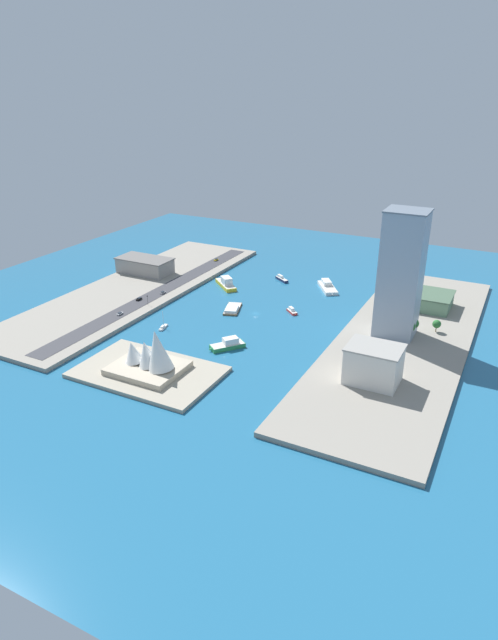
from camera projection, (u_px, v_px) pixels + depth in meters
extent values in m
plane|color=#23668E|center=(255.00, 314.00, 351.99)|extent=(440.00, 440.00, 0.00)
cube|color=gray|center=(403.00, 341.00, 311.63)|extent=(70.00, 240.00, 2.49)
cube|color=gray|center=(138.00, 289.00, 391.35)|extent=(70.00, 240.00, 2.49)
cube|color=#A89E89|center=(148.00, 372.00, 278.63)|extent=(72.55, 46.26, 2.00)
cube|color=#38383D|center=(160.00, 291.00, 382.37)|extent=(12.98, 228.00, 0.15)
cube|color=white|center=(163.00, 328.00, 330.62)|extent=(4.02, 9.31, 1.04)
cone|color=white|center=(167.00, 324.00, 334.86)|extent=(1.10, 1.10, 0.93)
cube|color=white|center=(163.00, 327.00, 329.29)|extent=(2.21, 3.51, 1.01)
cube|color=beige|center=(163.00, 327.00, 330.39)|extent=(3.86, 8.94, 0.10)
cylinder|color=silver|center=(163.00, 319.00, 328.82)|extent=(0.24, 0.24, 10.00)
cube|color=silver|center=(328.00, 288.00, 392.93)|extent=(21.99, 26.89, 2.34)
cone|color=silver|center=(332.00, 295.00, 380.35)|extent=(2.92, 2.92, 2.11)
cube|color=white|center=(326.00, 282.00, 395.78)|extent=(10.20, 11.60, 3.10)
cube|color=beige|center=(328.00, 286.00, 392.44)|extent=(21.11, 25.81, 0.10)
cube|color=yellow|center=(226.00, 285.00, 398.14)|extent=(24.45, 22.72, 2.64)
cone|color=yellow|center=(220.00, 279.00, 409.81)|extent=(3.36, 3.36, 2.38)
cube|color=white|center=(227.00, 281.00, 394.92)|extent=(11.02, 10.69, 5.25)
cube|color=beige|center=(226.00, 283.00, 397.59)|extent=(23.48, 21.81, 0.10)
cube|color=red|center=(292.00, 312.00, 352.90)|extent=(9.69, 9.21, 1.47)
cone|color=red|center=(295.00, 315.00, 348.29)|extent=(1.86, 1.86, 1.32)
cube|color=white|center=(291.00, 309.00, 352.98)|extent=(4.79, 4.61, 1.99)
cube|color=beige|center=(292.00, 311.00, 352.59)|extent=(9.30, 8.84, 0.10)
cube|color=brown|center=(233.00, 309.00, 357.61)|extent=(15.22, 22.83, 1.20)
cone|color=brown|center=(236.00, 303.00, 367.44)|extent=(1.37, 1.37, 1.08)
cube|color=white|center=(232.00, 309.00, 353.87)|extent=(10.85, 13.32, 1.63)
cube|color=beige|center=(233.00, 308.00, 357.35)|extent=(14.61, 21.92, 0.10)
cube|color=#2D8C4C|center=(227.00, 346.00, 305.75)|extent=(17.62, 19.75, 2.44)
cone|color=#2D8C4C|center=(210.00, 349.00, 301.77)|extent=(3.08, 3.08, 2.20)
cube|color=white|center=(230.00, 341.00, 305.30)|extent=(9.11, 9.69, 3.48)
cube|color=beige|center=(227.00, 344.00, 305.24)|extent=(16.92, 18.96, 0.10)
cube|color=#1E284C|center=(282.00, 279.00, 410.35)|extent=(13.13, 10.73, 1.87)
cone|color=#1E284C|center=(287.00, 282.00, 404.32)|extent=(2.34, 2.34, 1.68)
cube|color=white|center=(280.00, 276.00, 411.63)|extent=(5.95, 5.06, 1.84)
cube|color=beige|center=(282.00, 278.00, 409.96)|extent=(12.61, 10.30, 0.10)
cube|color=silver|center=(373.00, 365.00, 263.62)|extent=(25.24, 19.75, 17.96)
cube|color=#9D9992|center=(375.00, 347.00, 259.89)|extent=(26.25, 20.54, 0.80)
cube|color=slate|center=(422.00, 299.00, 355.98)|extent=(36.36, 27.00, 8.79)
cube|color=#47624A|center=(423.00, 293.00, 354.07)|extent=(37.82, 28.08, 0.80)
cube|color=gray|center=(145.00, 266.00, 418.40)|extent=(40.49, 20.99, 10.79)
cube|color=slate|center=(144.00, 259.00, 416.10)|extent=(42.11, 21.83, 0.80)
cube|color=#8C9EB2|center=(401.00, 275.00, 303.61)|extent=(22.22, 20.06, 71.61)
cube|color=slate|center=(408.00, 210.00, 289.19)|extent=(23.11, 20.86, 0.80)
cylinder|color=black|center=(139.00, 301.00, 365.01)|extent=(0.27, 0.65, 0.64)
cylinder|color=black|center=(136.00, 300.00, 365.71)|extent=(0.27, 0.65, 0.64)
cylinder|color=black|center=(142.00, 299.00, 367.70)|extent=(0.27, 0.65, 0.64)
cylinder|color=black|center=(139.00, 299.00, 368.40)|extent=(0.27, 0.65, 0.64)
cube|color=black|center=(139.00, 299.00, 366.57)|extent=(2.16, 4.71, 0.89)
cube|color=#262D38|center=(139.00, 298.00, 366.48)|extent=(1.84, 2.66, 0.54)
cylinder|color=black|center=(163.00, 292.00, 379.78)|extent=(0.26, 0.64, 0.64)
cylinder|color=black|center=(165.00, 292.00, 379.12)|extent=(0.26, 0.64, 0.64)
cylinder|color=black|center=(161.00, 294.00, 377.18)|extent=(0.26, 0.64, 0.64)
cylinder|color=black|center=(163.00, 294.00, 376.52)|extent=(0.26, 0.64, 0.64)
cube|color=#B7B7BC|center=(163.00, 293.00, 378.03)|extent=(1.92, 4.55, 0.78)
cube|color=#262D38|center=(163.00, 292.00, 377.57)|extent=(1.66, 2.56, 0.62)
cylinder|color=black|center=(216.00, 261.00, 446.46)|extent=(0.27, 0.65, 0.64)
cylinder|color=black|center=(214.00, 261.00, 447.07)|extent=(0.27, 0.65, 0.64)
cylinder|color=black|center=(218.00, 260.00, 449.10)|extent=(0.27, 0.65, 0.64)
cylinder|color=black|center=(216.00, 260.00, 449.71)|extent=(0.27, 0.65, 0.64)
cube|color=yellow|center=(216.00, 260.00, 447.96)|extent=(1.88, 4.60, 0.84)
cube|color=#262D38|center=(216.00, 259.00, 447.85)|extent=(1.61, 2.60, 0.63)
cylinder|color=black|center=(121.00, 313.00, 345.23)|extent=(0.26, 0.65, 0.64)
cylinder|color=black|center=(123.00, 313.00, 344.48)|extent=(0.26, 0.65, 0.64)
cylinder|color=black|center=(117.00, 315.00, 342.69)|extent=(0.26, 0.65, 0.64)
cylinder|color=black|center=(119.00, 315.00, 341.94)|extent=(0.26, 0.65, 0.64)
cube|color=white|center=(120.00, 314.00, 343.46)|extent=(1.99, 4.54, 0.83)
cube|color=#262D38|center=(120.00, 313.00, 343.02)|extent=(1.72, 2.56, 0.49)
cylinder|color=black|center=(148.00, 301.00, 358.39)|extent=(0.18, 0.18, 5.50)
cube|color=black|center=(147.00, 296.00, 357.10)|extent=(0.36, 0.36, 1.00)
sphere|color=red|center=(147.00, 296.00, 356.96)|extent=(0.24, 0.24, 0.24)
sphere|color=yellow|center=(147.00, 296.00, 357.10)|extent=(0.24, 0.24, 0.24)
sphere|color=green|center=(147.00, 297.00, 357.24)|extent=(0.24, 0.24, 0.24)
cube|color=#BCAD93|center=(148.00, 368.00, 277.63)|extent=(35.85, 29.38, 3.00)
cone|color=white|center=(158.00, 350.00, 269.95)|extent=(15.68, 13.10, 22.06)
cone|color=white|center=(147.00, 354.00, 274.44)|extent=(13.33, 10.96, 14.93)
cone|color=white|center=(133.00, 352.00, 278.64)|extent=(11.78, 10.08, 12.23)
cylinder|color=brown|center=(436.00, 329.00, 319.84)|extent=(0.50, 0.50, 2.94)
sphere|color=#2D7233|center=(437.00, 324.00, 318.46)|extent=(4.96, 4.96, 4.96)
cylinder|color=brown|center=(413.00, 330.00, 318.15)|extent=(0.50, 0.50, 3.68)
sphere|color=#2D7233|center=(414.00, 323.00, 316.49)|extent=(5.79, 5.79, 5.79)
cylinder|color=brown|center=(408.00, 334.00, 311.75)|extent=(0.50, 0.50, 4.50)
sphere|color=#2D7233|center=(409.00, 326.00, 309.76)|extent=(6.86, 6.86, 6.86)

